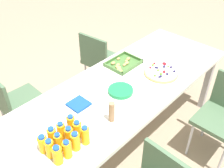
% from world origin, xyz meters
% --- Properties ---
extents(ground_plane, '(12.00, 12.00, 0.00)m').
position_xyz_m(ground_plane, '(0.00, 0.00, 0.00)').
color(ground_plane, gray).
extents(party_table, '(2.37, 0.83, 0.75)m').
position_xyz_m(party_table, '(0.00, 0.00, 0.68)').
color(party_table, silver).
rests_on(party_table, ground_plane).
extents(chair_far_left, '(0.41, 0.41, 0.83)m').
position_xyz_m(chair_far_left, '(-0.62, 0.80, 0.50)').
color(chair_far_left, '#4C6B4C').
rests_on(chair_far_left, ground_plane).
extents(chair_far_right, '(0.44, 0.44, 0.83)m').
position_xyz_m(chair_far_right, '(0.48, 0.75, 0.50)').
color(chair_far_right, '#4C6B4C').
rests_on(chair_far_right, ground_plane).
extents(chair_near_right, '(0.40, 0.40, 0.83)m').
position_xyz_m(chair_near_right, '(0.59, -0.73, 0.50)').
color(chair_near_right, '#4C6B4C').
rests_on(chair_near_right, ground_plane).
extents(juice_bottle_0, '(0.06, 0.06, 0.14)m').
position_xyz_m(juice_bottle_0, '(-0.84, -0.22, 0.81)').
color(juice_bottle_0, '#FAAE14').
rests_on(juice_bottle_0, party_table).
extents(juice_bottle_1, '(0.06, 0.06, 0.14)m').
position_xyz_m(juice_bottle_1, '(-0.77, -0.23, 0.81)').
color(juice_bottle_1, '#F9AC14').
rests_on(juice_bottle_1, party_table).
extents(juice_bottle_2, '(0.06, 0.06, 0.14)m').
position_xyz_m(juice_bottle_2, '(-0.70, -0.22, 0.81)').
color(juice_bottle_2, '#FAAE14').
rests_on(juice_bottle_2, party_table).
extents(juice_bottle_3, '(0.06, 0.06, 0.15)m').
position_xyz_m(juice_bottle_3, '(-0.62, -0.23, 0.82)').
color(juice_bottle_3, '#F9AD14').
rests_on(juice_bottle_3, party_table).
extents(juice_bottle_4, '(0.06, 0.06, 0.14)m').
position_xyz_m(juice_bottle_4, '(-0.84, -0.15, 0.81)').
color(juice_bottle_4, '#F9AC14').
rests_on(juice_bottle_4, party_table).
extents(juice_bottle_5, '(0.05, 0.05, 0.15)m').
position_xyz_m(juice_bottle_5, '(-0.78, -0.15, 0.81)').
color(juice_bottle_5, '#F9AD14').
rests_on(juice_bottle_5, party_table).
extents(juice_bottle_6, '(0.06, 0.06, 0.14)m').
position_xyz_m(juice_bottle_6, '(-0.69, -0.15, 0.81)').
color(juice_bottle_6, '#F9AC14').
rests_on(juice_bottle_6, party_table).
extents(juice_bottle_7, '(0.06, 0.06, 0.14)m').
position_xyz_m(juice_bottle_7, '(-0.62, -0.15, 0.81)').
color(juice_bottle_7, '#FAAE14').
rests_on(juice_bottle_7, party_table).
extents(juice_bottle_8, '(0.06, 0.06, 0.14)m').
position_xyz_m(juice_bottle_8, '(-0.85, -0.08, 0.81)').
color(juice_bottle_8, '#FAAC14').
rests_on(juice_bottle_8, party_table).
extents(juice_bottle_9, '(0.06, 0.06, 0.15)m').
position_xyz_m(juice_bottle_9, '(-0.78, -0.08, 0.82)').
color(juice_bottle_9, '#F9AC14').
rests_on(juice_bottle_9, party_table).
extents(juice_bottle_10, '(0.06, 0.06, 0.13)m').
position_xyz_m(juice_bottle_10, '(-0.70, -0.07, 0.81)').
color(juice_bottle_10, '#F9AC14').
rests_on(juice_bottle_10, party_table).
extents(juice_bottle_11, '(0.06, 0.06, 0.15)m').
position_xyz_m(juice_bottle_11, '(-0.62, -0.08, 0.81)').
color(juice_bottle_11, '#FAAC14').
rests_on(juice_bottle_11, party_table).
extents(fruit_pizza, '(0.31, 0.31, 0.05)m').
position_xyz_m(fruit_pizza, '(0.40, -0.14, 0.76)').
color(fruit_pizza, tan).
rests_on(fruit_pizza, party_table).
extents(snack_tray, '(0.32, 0.25, 0.04)m').
position_xyz_m(snack_tray, '(0.27, 0.22, 0.76)').
color(snack_tray, '#477238').
rests_on(snack_tray, party_table).
extents(plate_stack, '(0.21, 0.21, 0.03)m').
position_xyz_m(plate_stack, '(-0.05, -0.04, 0.76)').
color(plate_stack, '#1E8C4C').
rests_on(plate_stack, party_table).
extents(napkin_stack, '(0.15, 0.15, 0.02)m').
position_xyz_m(napkin_stack, '(-0.40, 0.09, 0.75)').
color(napkin_stack, '#194CA5').
rests_on(napkin_stack, party_table).
extents(cardboard_tube, '(0.04, 0.04, 0.17)m').
position_xyz_m(cardboard_tube, '(-0.35, -0.21, 0.83)').
color(cardboard_tube, '#9E7A56').
rests_on(cardboard_tube, party_table).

